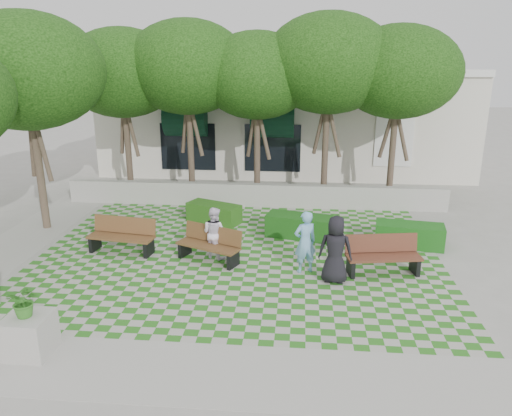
# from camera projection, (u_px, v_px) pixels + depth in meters

# --- Properties ---
(ground) EXTENTS (90.00, 90.00, 0.00)m
(ground) POSITION_uv_depth(u_px,v_px,m) (234.00, 271.00, 14.05)
(ground) COLOR gray
(ground) RESTS_ON ground
(lawn) EXTENTS (12.00, 12.00, 0.00)m
(lawn) POSITION_uv_depth(u_px,v_px,m) (238.00, 257.00, 15.00)
(lawn) COLOR #2B721E
(lawn) RESTS_ON ground
(sidewalk_south) EXTENTS (16.00, 2.00, 0.01)m
(sidewalk_south) POSITION_uv_depth(u_px,v_px,m) (201.00, 373.00, 9.59)
(sidewalk_south) COLOR #9E9B93
(sidewalk_south) RESTS_ON ground
(sidewalk_west) EXTENTS (2.00, 12.00, 0.01)m
(sidewalk_west) POSITION_uv_depth(u_px,v_px,m) (10.00, 249.00, 15.61)
(sidewalk_west) COLOR #9E9B93
(sidewalk_west) RESTS_ON ground
(retaining_wall) EXTENTS (15.00, 0.36, 0.90)m
(retaining_wall) POSITION_uv_depth(u_px,v_px,m) (254.00, 195.00, 19.81)
(retaining_wall) COLOR #9E9B93
(retaining_wall) RESTS_ON ground
(bench_east) EXTENTS (2.12, 1.00, 1.07)m
(bench_east) POSITION_uv_depth(u_px,v_px,m) (383.00, 256.00, 13.77)
(bench_east) COLOR #522A1C
(bench_east) RESTS_ON ground
(bench_mid) EXTENTS (2.03, 1.39, 1.02)m
(bench_mid) POSITION_uv_depth(u_px,v_px,m) (210.00, 245.00, 14.60)
(bench_mid) COLOR #53361C
(bench_mid) RESTS_ON ground
(bench_west) EXTENTS (2.11, 0.97, 1.07)m
(bench_west) POSITION_uv_depth(u_px,v_px,m) (122.00, 236.00, 15.23)
(bench_west) COLOR brown
(bench_west) RESTS_ON ground
(hedge_east) EXTENTS (2.19, 1.15, 0.73)m
(hedge_east) POSITION_uv_depth(u_px,v_px,m) (409.00, 235.00, 15.74)
(hedge_east) COLOR #154F15
(hedge_east) RESTS_ON ground
(hedge_midright) EXTENTS (2.28, 1.34, 0.75)m
(hedge_midright) POSITION_uv_depth(u_px,v_px,m) (299.00, 226.00, 16.53)
(hedge_midright) COLOR #144512
(hedge_midright) RESTS_ON ground
(hedge_midleft) EXTENTS (2.09, 1.50, 0.68)m
(hedge_midleft) POSITION_uv_depth(u_px,v_px,m) (214.00, 213.00, 17.98)
(hedge_midleft) COLOR #204E14
(hedge_midleft) RESTS_ON ground
(planter_front) EXTENTS (0.86, 0.86, 1.52)m
(planter_front) POSITION_uv_depth(u_px,v_px,m) (28.00, 327.00, 10.03)
(planter_front) COLOR #9E9B93
(planter_front) RESTS_ON ground
(person_blue) EXTENTS (0.77, 0.65, 1.78)m
(person_blue) POSITION_uv_depth(u_px,v_px,m) (305.00, 242.00, 13.73)
(person_blue) COLOR #76B0D8
(person_blue) RESTS_ON ground
(person_dark) EXTENTS (0.96, 0.68, 1.84)m
(person_dark) POSITION_uv_depth(u_px,v_px,m) (335.00, 250.00, 13.12)
(person_dark) COLOR black
(person_dark) RESTS_ON ground
(person_white) EXTENTS (0.95, 0.87, 1.56)m
(person_white) POSITION_uv_depth(u_px,v_px,m) (214.00, 233.00, 14.75)
(person_white) COLOR white
(person_white) RESTS_ON ground
(tree_row) EXTENTS (17.70, 13.40, 7.41)m
(tree_row) POSITION_uv_depth(u_px,v_px,m) (203.00, 72.00, 18.31)
(tree_row) COLOR #47382B
(tree_row) RESTS_ON ground
(building) EXTENTS (18.00, 8.92, 5.15)m
(building) POSITION_uv_depth(u_px,v_px,m) (285.00, 118.00, 26.59)
(building) COLOR beige
(building) RESTS_ON ground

